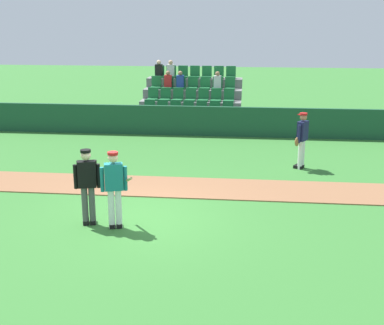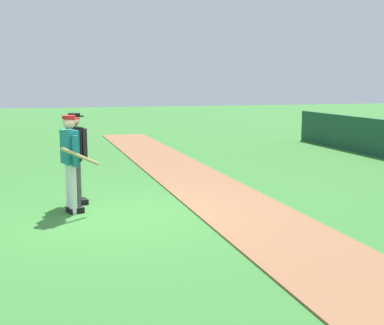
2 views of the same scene
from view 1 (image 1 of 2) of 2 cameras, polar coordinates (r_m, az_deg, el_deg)
name	(u,v)px [view 1 (image 1 of 2)]	position (r m, az deg, el deg)	size (l,w,h in m)	color
ground_plane	(138,218)	(12.40, -5.90, -6.08)	(80.00, 80.00, 0.00)	#33702D
infield_dirt_path	(156,186)	(14.60, -3.95, -2.61)	(28.00, 1.81, 0.03)	brown
dugout_fence	(185,121)	(20.91, -0.74, 4.58)	(20.00, 0.16, 1.18)	#19472D
stadium_bleachers	(191,107)	(23.15, -0.07, 6.04)	(4.45, 3.80, 2.70)	slate
batter_teal_jersey	(114,187)	(11.60, -8.47, -2.64)	(0.74, 0.70, 1.76)	white
umpire_home_plate	(87,182)	(11.90, -11.36, -2.14)	(0.58, 0.37, 1.76)	#4C4C4C
runner_navy_jersey	(302,139)	(16.45, 11.90, 2.58)	(0.47, 0.59, 1.76)	white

